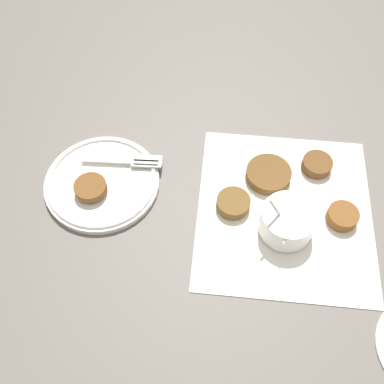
{
  "coord_description": "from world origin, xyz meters",
  "views": [
    {
      "loc": [
        0.48,
        -0.05,
        0.73
      ],
      "look_at": [
        0.04,
        -0.18,
        0.02
      ],
      "focal_mm": 42.0,
      "sensor_mm": 36.0,
      "label": 1
    }
  ],
  "objects_px": {
    "serving_plate": "(102,182)",
    "fork": "(130,161)",
    "fritter_on_plate": "(90,188)",
    "sauce_bowl": "(287,222)"
  },
  "relations": [
    {
      "from": "sauce_bowl",
      "to": "serving_plate",
      "type": "distance_m",
      "value": 0.36
    },
    {
      "from": "serving_plate",
      "to": "fork",
      "type": "bearing_deg",
      "value": 143.83
    },
    {
      "from": "sauce_bowl",
      "to": "fritter_on_plate",
      "type": "relative_size",
      "value": 1.75
    },
    {
      "from": "serving_plate",
      "to": "fork",
      "type": "height_order",
      "value": "fork"
    },
    {
      "from": "fritter_on_plate",
      "to": "fork",
      "type": "xyz_separation_m",
      "value": [
        -0.08,
        0.05,
        -0.01
      ]
    },
    {
      "from": "sauce_bowl",
      "to": "fork",
      "type": "distance_m",
      "value": 0.32
    },
    {
      "from": "serving_plate",
      "to": "fritter_on_plate",
      "type": "distance_m",
      "value": 0.03
    },
    {
      "from": "fritter_on_plate",
      "to": "fork",
      "type": "relative_size",
      "value": 0.39
    },
    {
      "from": "fritter_on_plate",
      "to": "fork",
      "type": "distance_m",
      "value": 0.1
    },
    {
      "from": "serving_plate",
      "to": "fritter_on_plate",
      "type": "bearing_deg",
      "value": -17.87
    }
  ]
}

